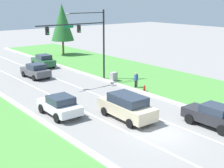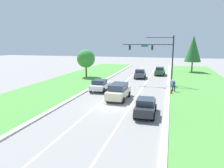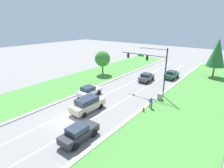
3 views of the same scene
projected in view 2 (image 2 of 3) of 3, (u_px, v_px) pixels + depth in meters
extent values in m
plane|color=gray|center=(112.00, 108.00, 23.21)|extent=(160.00, 160.00, 0.00)
cube|color=beige|center=(167.00, 111.00, 21.75)|extent=(0.50, 90.00, 0.15)
cube|color=beige|center=(64.00, 103.00, 24.64)|extent=(0.50, 90.00, 0.15)
cube|color=#4C8E3D|center=(224.00, 116.00, 20.41)|extent=(10.00, 90.00, 0.08)
cube|color=#4C8E3D|center=(24.00, 100.00, 25.99)|extent=(10.00, 90.00, 0.08)
cube|color=white|center=(96.00, 106.00, 23.67)|extent=(0.14, 81.00, 0.01)
cube|color=white|center=(129.00, 109.00, 22.75)|extent=(0.14, 81.00, 0.01)
cylinder|color=black|center=(173.00, 61.00, 34.85)|extent=(0.20, 0.20, 7.91)
cylinder|color=black|center=(147.00, 45.00, 35.43)|extent=(8.20, 0.12, 0.12)
cube|color=#147042|center=(145.00, 46.00, 35.57)|extent=(1.10, 0.04, 0.28)
cylinder|color=black|center=(159.00, 37.00, 34.75)|extent=(4.51, 0.09, 0.09)
ellipsoid|color=gray|center=(145.00, 38.00, 35.33)|extent=(0.56, 0.28, 0.20)
cube|color=black|center=(152.00, 48.00, 35.31)|extent=(0.28, 0.32, 0.80)
sphere|color=#2D2D2D|center=(152.00, 46.00, 35.11)|extent=(0.16, 0.16, 0.16)
sphere|color=#2D2D2D|center=(152.00, 48.00, 35.15)|extent=(0.16, 0.16, 0.16)
sphere|color=#23D647|center=(152.00, 49.00, 35.19)|extent=(0.16, 0.16, 0.16)
cube|color=black|center=(130.00, 48.00, 36.25)|extent=(0.28, 0.32, 0.80)
sphere|color=#2D2D2D|center=(130.00, 46.00, 36.05)|extent=(0.16, 0.16, 0.16)
sphere|color=#2D2D2D|center=(130.00, 48.00, 36.09)|extent=(0.16, 0.16, 0.16)
sphere|color=#23D647|center=(130.00, 49.00, 36.14)|extent=(0.16, 0.16, 0.16)
cube|color=beige|center=(119.00, 93.00, 26.54)|extent=(2.11, 5.11, 0.92)
cube|color=#283342|center=(118.00, 86.00, 26.27)|extent=(1.86, 3.08, 0.68)
cylinder|color=black|center=(129.00, 94.00, 27.83)|extent=(0.26, 0.70, 0.69)
cylinder|color=black|center=(115.00, 93.00, 28.37)|extent=(0.26, 0.70, 0.69)
cylinder|color=black|center=(123.00, 100.00, 24.88)|extent=(0.26, 0.70, 0.69)
cylinder|color=black|center=(107.00, 99.00, 25.43)|extent=(0.26, 0.70, 0.69)
cube|color=#235633|center=(160.00, 72.00, 46.14)|extent=(1.92, 4.35, 0.80)
cube|color=#283342|center=(160.00, 69.00, 45.77)|extent=(1.67, 1.98, 0.59)
cylinder|color=black|center=(164.00, 73.00, 47.21)|extent=(0.26, 0.68, 0.67)
cylinder|color=black|center=(156.00, 73.00, 47.71)|extent=(0.26, 0.68, 0.67)
cylinder|color=black|center=(164.00, 75.00, 44.71)|extent=(0.26, 0.68, 0.67)
cylinder|color=black|center=(155.00, 74.00, 45.21)|extent=(0.26, 0.68, 0.67)
cube|color=white|center=(100.00, 86.00, 31.23)|extent=(2.00, 4.25, 0.67)
cube|color=#283342|center=(100.00, 82.00, 30.87)|extent=(1.77, 1.93, 0.59)
cylinder|color=black|center=(109.00, 87.00, 32.27)|extent=(0.25, 0.75, 0.75)
cylinder|color=black|center=(97.00, 86.00, 32.79)|extent=(0.25, 0.75, 0.75)
cylinder|color=black|center=(104.00, 90.00, 29.80)|extent=(0.25, 0.75, 0.75)
cylinder|color=black|center=(91.00, 90.00, 30.31)|extent=(0.25, 0.75, 0.75)
cube|color=#4C4C51|center=(140.00, 74.00, 42.28)|extent=(2.12, 4.24, 0.75)
cube|color=#283342|center=(140.00, 71.00, 41.92)|extent=(1.80, 1.95, 0.60)
cylinder|color=black|center=(145.00, 75.00, 43.40)|extent=(0.28, 0.70, 0.69)
cylinder|color=black|center=(136.00, 75.00, 43.77)|extent=(0.28, 0.70, 0.69)
cylinder|color=black|center=(144.00, 77.00, 40.93)|extent=(0.28, 0.70, 0.69)
cylinder|color=black|center=(134.00, 77.00, 41.31)|extent=(0.28, 0.70, 0.69)
cube|color=#28282D|center=(146.00, 107.00, 20.77)|extent=(1.80, 4.40, 0.74)
cube|color=#283342|center=(145.00, 101.00, 20.40)|extent=(1.59, 1.99, 0.56)
cylinder|color=black|center=(155.00, 108.00, 21.93)|extent=(0.25, 0.76, 0.76)
cylinder|color=black|center=(138.00, 106.00, 22.33)|extent=(0.25, 0.76, 0.76)
cylinder|color=black|center=(154.00, 116.00, 19.35)|extent=(0.25, 0.76, 0.76)
cylinder|color=black|center=(135.00, 115.00, 19.75)|extent=(0.25, 0.76, 0.76)
cube|color=#9E9E99|center=(172.00, 84.00, 33.94)|extent=(0.70, 0.60, 1.07)
cylinder|color=black|center=(173.00, 89.00, 30.58)|extent=(0.14, 0.14, 0.84)
cylinder|color=black|center=(175.00, 89.00, 30.54)|extent=(0.14, 0.14, 0.84)
cube|color=#2D4C99|center=(174.00, 84.00, 30.43)|extent=(0.40, 0.27, 0.60)
sphere|color=tan|center=(174.00, 81.00, 30.34)|extent=(0.22, 0.22, 0.22)
cylinder|color=red|center=(171.00, 92.00, 29.20)|extent=(0.20, 0.20, 0.55)
sphere|color=red|center=(171.00, 90.00, 29.14)|extent=(0.18, 0.18, 0.18)
cylinder|color=red|center=(170.00, 92.00, 29.23)|extent=(0.10, 0.09, 0.09)
cylinder|color=red|center=(172.00, 92.00, 29.17)|extent=(0.10, 0.09, 0.09)
cylinder|color=brown|center=(192.00, 67.00, 50.50)|extent=(0.32, 0.32, 2.45)
cone|color=#28662D|center=(193.00, 49.00, 49.71)|extent=(3.72, 3.72, 5.95)
cylinder|color=brown|center=(86.00, 71.00, 43.32)|extent=(0.32, 0.32, 2.36)
sphere|color=#388433|center=(86.00, 59.00, 42.85)|extent=(3.55, 3.55, 3.55)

